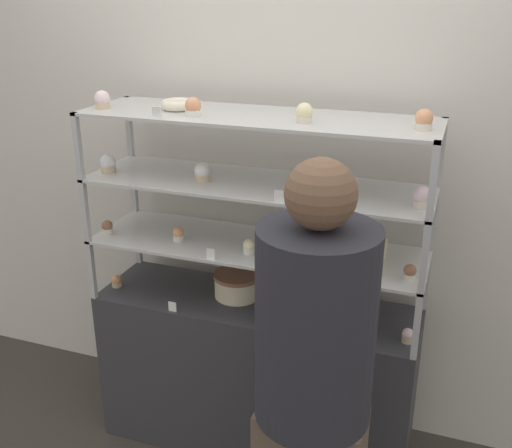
# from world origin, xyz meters

# --- Properties ---
(ground_plane) EXTENTS (20.00, 20.00, 0.00)m
(ground_plane) POSITION_xyz_m (0.00, 0.00, 0.00)
(ground_plane) COLOR #38332D
(back_wall) EXTENTS (8.00, 0.05, 2.60)m
(back_wall) POSITION_xyz_m (0.00, 0.35, 1.30)
(back_wall) COLOR silver
(back_wall) RESTS_ON ground_plane
(display_base) EXTENTS (1.40, 0.42, 0.74)m
(display_base) POSITION_xyz_m (0.00, 0.00, 0.37)
(display_base) COLOR #333338
(display_base) RESTS_ON ground_plane
(display_riser_lower) EXTENTS (1.40, 0.42, 0.27)m
(display_riser_lower) POSITION_xyz_m (0.00, 0.00, 1.00)
(display_riser_lower) COLOR #B7B7BC
(display_riser_lower) RESTS_ON display_base
(display_riser_middle) EXTENTS (1.40, 0.42, 0.27)m
(display_riser_middle) POSITION_xyz_m (0.00, 0.00, 1.27)
(display_riser_middle) COLOR #B7B7BC
(display_riser_middle) RESTS_ON display_riser_lower
(display_riser_upper) EXTENTS (1.40, 0.42, 0.27)m
(display_riser_upper) POSITION_xyz_m (0.00, 0.00, 1.55)
(display_riser_upper) COLOR #B7B7BC
(display_riser_upper) RESTS_ON display_riser_middle
(layer_cake_centerpiece) EXTENTS (0.21, 0.21, 0.11)m
(layer_cake_centerpiece) POSITION_xyz_m (-0.10, 0.03, 0.80)
(layer_cake_centerpiece) COLOR beige
(layer_cake_centerpiece) RESTS_ON display_base
(sheet_cake_frosted) EXTENTS (0.22, 0.18, 0.06)m
(sheet_cake_frosted) POSITION_xyz_m (0.42, 0.02, 1.05)
(sheet_cake_frosted) COLOR beige
(sheet_cake_frosted) RESTS_ON display_riser_lower
(cupcake_0) EXTENTS (0.05, 0.05, 0.06)m
(cupcake_0) POSITION_xyz_m (-0.65, -0.07, 0.77)
(cupcake_0) COLOR #CCB28C
(cupcake_0) RESTS_ON display_base
(cupcake_1) EXTENTS (0.05, 0.05, 0.06)m
(cupcake_1) POSITION_xyz_m (0.23, -0.04, 0.77)
(cupcake_1) COLOR white
(cupcake_1) RESTS_ON display_base
(cupcake_2) EXTENTS (0.05, 0.05, 0.06)m
(cupcake_2) POSITION_xyz_m (0.66, -0.09, 0.77)
(cupcake_2) COLOR #CCB28C
(cupcake_2) RESTS_ON display_base
(price_tag_0) EXTENTS (0.04, 0.00, 0.04)m
(price_tag_0) POSITION_xyz_m (-0.31, -0.19, 0.77)
(price_tag_0) COLOR white
(price_tag_0) RESTS_ON display_base
(cupcake_3) EXTENTS (0.05, 0.05, 0.06)m
(cupcake_3) POSITION_xyz_m (-0.66, -0.10, 1.05)
(cupcake_3) COLOR beige
(cupcake_3) RESTS_ON display_riser_lower
(cupcake_4) EXTENTS (0.05, 0.05, 0.06)m
(cupcake_4) POSITION_xyz_m (-0.33, -0.06, 1.05)
(cupcake_4) COLOR white
(cupcake_4) RESTS_ON display_riser_lower
(cupcake_5) EXTENTS (0.05, 0.05, 0.06)m
(cupcake_5) POSITION_xyz_m (-0.00, -0.09, 1.05)
(cupcake_5) COLOR white
(cupcake_5) RESTS_ON display_riser_lower
(cupcake_6) EXTENTS (0.05, 0.05, 0.06)m
(cupcake_6) POSITION_xyz_m (0.64, -0.10, 1.05)
(cupcake_6) COLOR beige
(cupcake_6) RESTS_ON display_riser_lower
(price_tag_1) EXTENTS (0.04, 0.00, 0.04)m
(price_tag_1) POSITION_xyz_m (-0.12, -0.19, 1.04)
(price_tag_1) COLOR white
(price_tag_1) RESTS_ON display_riser_lower
(cupcake_7) EXTENTS (0.07, 0.07, 0.08)m
(cupcake_7) POSITION_xyz_m (-0.64, -0.07, 1.33)
(cupcake_7) COLOR #CCB28C
(cupcake_7) RESTS_ON display_riser_middle
(cupcake_8) EXTENTS (0.07, 0.07, 0.08)m
(cupcake_8) POSITION_xyz_m (-0.21, -0.05, 1.33)
(cupcake_8) COLOR #CCB28C
(cupcake_8) RESTS_ON display_riser_middle
(cupcake_9) EXTENTS (0.07, 0.07, 0.08)m
(cupcake_9) POSITION_xyz_m (0.21, -0.07, 1.33)
(cupcake_9) COLOR beige
(cupcake_9) RESTS_ON display_riser_middle
(cupcake_10) EXTENTS (0.07, 0.07, 0.08)m
(cupcake_10) POSITION_xyz_m (0.65, -0.07, 1.33)
(cupcake_10) COLOR beige
(cupcake_10) RESTS_ON display_riser_middle
(price_tag_2) EXTENTS (0.04, 0.00, 0.04)m
(price_tag_2) POSITION_xyz_m (0.16, -0.19, 1.31)
(price_tag_2) COLOR white
(price_tag_2) RESTS_ON display_riser_middle
(cupcake_11) EXTENTS (0.06, 0.06, 0.07)m
(cupcake_11) POSITION_xyz_m (-0.63, -0.08, 1.60)
(cupcake_11) COLOR #CCB28C
(cupcake_11) RESTS_ON display_riser_upper
(cupcake_12) EXTENTS (0.06, 0.06, 0.07)m
(cupcake_12) POSITION_xyz_m (-0.22, -0.10, 1.60)
(cupcake_12) COLOR white
(cupcake_12) RESTS_ON display_riser_upper
(cupcake_13) EXTENTS (0.06, 0.06, 0.07)m
(cupcake_13) POSITION_xyz_m (0.21, -0.07, 1.60)
(cupcake_13) COLOR beige
(cupcake_13) RESTS_ON display_riser_upper
(cupcake_14) EXTENTS (0.06, 0.06, 0.07)m
(cupcake_14) POSITION_xyz_m (0.63, -0.05, 1.60)
(cupcake_14) COLOR beige
(cupcake_14) RESTS_ON display_riser_upper
(price_tag_3) EXTENTS (0.04, 0.00, 0.04)m
(price_tag_3) POSITION_xyz_m (-0.33, -0.19, 1.59)
(price_tag_3) COLOR white
(price_tag_3) RESTS_ON display_riser_upper
(donut_glazed) EXTENTS (0.14, 0.14, 0.04)m
(donut_glazed) POSITION_xyz_m (-0.33, 0.00, 1.59)
(donut_glazed) COLOR #EFE5CC
(donut_glazed) RESTS_ON display_riser_upper
(customer_figure) EXTENTS (0.37, 0.37, 1.59)m
(customer_figure) POSITION_xyz_m (0.41, -0.61, 0.85)
(customer_figure) COLOR brown
(customer_figure) RESTS_ON ground_plane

